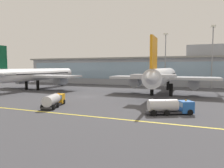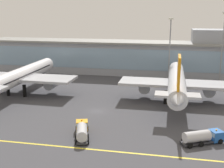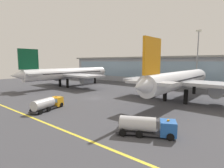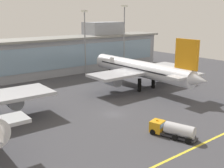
# 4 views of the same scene
# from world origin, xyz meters

# --- Properties ---
(ground_plane) EXTENTS (180.00, 180.00, 0.00)m
(ground_plane) POSITION_xyz_m (0.00, 0.00, 0.00)
(ground_plane) COLOR #424247
(taxiway_centreline_stripe) EXTENTS (144.00, 0.50, 0.01)m
(taxiway_centreline_stripe) POSITION_xyz_m (0.00, -22.00, 0.01)
(taxiway_centreline_stripe) COLOR yellow
(taxiway_centreline_stripe) RESTS_ON ground
(terminal_building) EXTENTS (120.18, 14.00, 19.13)m
(terminal_building) POSITION_xyz_m (1.61, 49.24, 7.46)
(terminal_building) COLOR #9399A3
(terminal_building) RESTS_ON ground
(airliner_near_left) EXTENTS (35.99, 50.13, 16.14)m
(airliner_near_left) POSITION_xyz_m (-28.59, 11.89, 5.89)
(airliner_near_left) COLOR black
(airliner_near_left) RESTS_ON ground
(airliner_near_right) EXTENTS (33.95, 47.34, 16.48)m
(airliner_near_right) POSITION_xyz_m (21.23, 13.30, 6.02)
(airliner_near_right) COLOR black
(airliner_near_right) RESTS_ON ground
(fuel_tanker_truck) EXTENTS (9.15, 6.33, 2.90)m
(fuel_tanker_truck) POSITION_xyz_m (26.62, -14.75, 1.51)
(fuel_tanker_truck) COLOR black
(fuel_tanker_truck) RESTS_ON ground
(baggage_tug_near) EXTENTS (5.13, 9.36, 2.90)m
(baggage_tug_near) POSITION_xyz_m (0.91, -16.42, 1.51)
(baggage_tug_near) COLOR black
(baggage_tug_near) RESTS_ON ground
(apron_light_mast_west) EXTENTS (1.80, 1.80, 23.92)m
(apron_light_mast_west) POSITION_xyz_m (18.59, 40.31, 15.62)
(apron_light_mast_west) COLOR gray
(apron_light_mast_west) RESTS_ON ground
(apron_light_mast_centre) EXTENTS (1.80, 1.80, 26.00)m
(apron_light_mast_centre) POSITION_xyz_m (37.52, 40.04, 16.77)
(apron_light_mast_centre) COLOR gray
(apron_light_mast_centre) RESTS_ON ground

